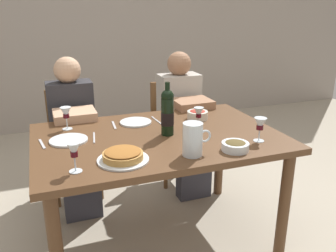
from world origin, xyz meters
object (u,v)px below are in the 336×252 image
(olive_bowl, at_px, (235,146))
(wine_glass_right_diner, at_px, (260,125))
(dinner_plate_left_setting, at_px, (69,140))
(dinner_plate_right_setting, at_px, (136,122))
(diner_left, at_px, (74,131))
(wine_glass_centre, at_px, (199,114))
(diner_right, at_px, (184,119))
(baked_tart, at_px, (123,156))
(water_pitcher, at_px, (193,141))
(wine_glass_left_diner, at_px, (74,152))
(wine_glass_spare, at_px, (66,114))
(wine_bottle, at_px, (167,112))
(chair_right, at_px, (174,124))
(dining_table, at_px, (158,149))
(salad_bowl, at_px, (197,114))
(chair_left, at_px, (72,135))

(olive_bowl, relative_size, wine_glass_right_diner, 1.05)
(dinner_plate_left_setting, relative_size, dinner_plate_right_setting, 1.05)
(olive_bowl, xyz_separation_m, diner_left, (-0.77, 1.05, -0.17))
(wine_glass_right_diner, distance_m, wine_glass_centre, 0.40)
(diner_right, bearing_deg, baked_tart, 51.69)
(water_pitcher, relative_size, diner_right, 0.16)
(water_pitcher, xyz_separation_m, wine_glass_left_diner, (-0.61, 0.01, 0.03))
(olive_bowl, height_order, wine_glass_spare, wine_glass_spare)
(water_pitcher, xyz_separation_m, olive_bowl, (0.25, -0.02, -0.05))
(wine_bottle, relative_size, wine_glass_spare, 2.23)
(water_pitcher, bearing_deg, wine_glass_centre, 61.06)
(baked_tart, distance_m, diner_left, 1.00)
(wine_bottle, relative_size, diner_right, 0.29)
(dinner_plate_left_setting, bearing_deg, wine_glass_right_diner, -20.00)
(wine_glass_centre, bearing_deg, chair_right, 79.15)
(wine_glass_centre, relative_size, diner_right, 0.13)
(dining_table, relative_size, wine_glass_centre, 10.19)
(wine_glass_left_diner, bearing_deg, dinner_plate_right_setting, 52.82)
(wine_bottle, height_order, diner_left, diner_left)
(salad_bowl, bearing_deg, chair_left, 139.43)
(wine_glass_spare, relative_size, diner_right, 0.13)
(dinner_plate_right_setting, relative_size, chair_left, 0.25)
(dining_table, distance_m, diner_right, 0.81)
(chair_right, xyz_separation_m, diner_right, (0.00, -0.24, 0.12))
(salad_bowl, distance_m, diner_right, 0.49)
(salad_bowl, height_order, dinner_plate_left_setting, salad_bowl)
(wine_bottle, distance_m, salad_bowl, 0.39)
(dinner_plate_right_setting, bearing_deg, wine_bottle, -65.95)
(wine_glass_right_diner, height_order, chair_right, wine_glass_right_diner)
(diner_right, bearing_deg, wine_glass_centre, 74.55)
(wine_glass_left_diner, distance_m, wine_glass_right_diner, 1.07)
(wine_glass_left_diner, bearing_deg, dinner_plate_left_setting, 89.17)
(dinner_plate_right_setting, height_order, chair_right, chair_right)
(wine_glass_right_diner, xyz_separation_m, wine_glass_centre, (-0.25, 0.31, 0.00))
(wine_glass_left_diner, relative_size, dinner_plate_right_setting, 0.70)
(wine_bottle, xyz_separation_m, water_pitcher, (0.02, -0.34, -0.06))
(chair_left, xyz_separation_m, diner_left, (0.00, -0.24, 0.12))
(water_pitcher, bearing_deg, olive_bowl, -5.31)
(water_pitcher, distance_m, wine_glass_left_diner, 0.61)
(wine_glass_spare, bearing_deg, wine_glass_right_diner, -30.11)
(diner_right, bearing_deg, wine_glass_left_diner, 44.92)
(wine_glass_centre, height_order, chair_right, wine_glass_centre)
(baked_tart, height_order, dinner_plate_left_setting, baked_tart)
(wine_glass_centre, xyz_separation_m, dinner_plate_left_setting, (-0.81, 0.07, -0.10))
(baked_tart, distance_m, diner_right, 1.23)
(wine_bottle, xyz_separation_m, dinner_plate_right_setting, (-0.13, 0.28, -0.14))
(wine_bottle, distance_m, dinner_plate_right_setting, 0.34)
(water_pitcher, xyz_separation_m, diner_right, (0.38, 1.02, -0.22))
(dining_table, xyz_separation_m, wine_glass_centre, (0.28, 0.01, 0.20))
(dining_table, distance_m, diner_left, 0.81)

